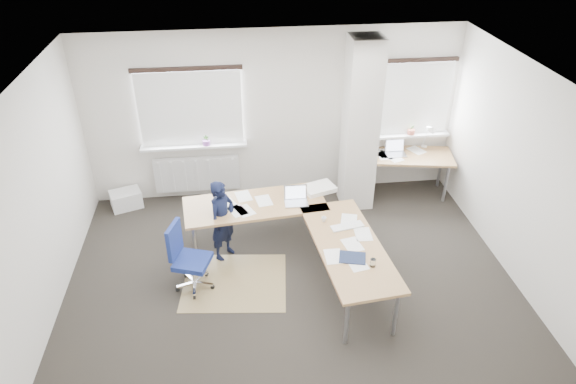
{
  "coord_description": "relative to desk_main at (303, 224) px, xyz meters",
  "views": [
    {
      "loc": [
        -0.67,
        -5.15,
        4.71
      ],
      "look_at": [
        0.05,
        0.9,
        0.93
      ],
      "focal_mm": 32.0,
      "sensor_mm": 36.0,
      "label": 1
    }
  ],
  "objects": [
    {
      "name": "room_shell",
      "position": [
        -0.01,
        0.01,
        1.05
      ],
      "size": [
        6.04,
        5.04,
        2.82
      ],
      "color": "silver",
      "rests_on": "ground"
    },
    {
      "name": "floor_mat",
      "position": [
        -0.96,
        -0.28,
        -0.69
      ],
      "size": [
        1.49,
        1.31,
        0.01
      ],
      "primitive_type": "cube",
      "rotation": [
        0.0,
        0.0,
        -0.11
      ],
      "color": "#927B4F",
      "rests_on": "ground"
    },
    {
      "name": "desk_main",
      "position": [
        0.0,
        0.0,
        0.0
      ],
      "size": [
        2.66,
        2.63,
        0.96
      ],
      "rotation": [
        0.0,
        0.0,
        0.1
      ],
      "color": "#9A6442",
      "rests_on": "ground"
    },
    {
      "name": "ground",
      "position": [
        -0.19,
        -0.45,
        -0.69
      ],
      "size": [
        6.0,
        6.0,
        0.0
      ],
      "primitive_type": "plane",
      "color": "black",
      "rests_on": "ground"
    },
    {
      "name": "task_chair",
      "position": [
        -1.52,
        -0.29,
        -0.42
      ],
      "size": [
        0.56,
        0.54,
        0.98
      ],
      "rotation": [
        0.0,
        0.0,
        -0.33
      ],
      "color": "navy",
      "rests_on": "ground"
    },
    {
      "name": "person",
      "position": [
        -1.08,
        0.33,
        -0.08
      ],
      "size": [
        0.51,
        0.53,
        1.22
      ],
      "primitive_type": "imported",
      "rotation": [
        0.0,
        0.0,
        0.87
      ],
      "color": "black",
      "rests_on": "ground"
    },
    {
      "name": "desk_side",
      "position": [
        2.06,
        1.71,
        -0.01
      ],
      "size": [
        1.5,
        0.93,
        1.22
      ],
      "rotation": [
        0.0,
        0.0,
        -0.17
      ],
      "color": "#9A6442",
      "rests_on": "ground"
    },
    {
      "name": "white_crate",
      "position": [
        -2.68,
        1.8,
        -0.55
      ],
      "size": [
        0.57,
        0.48,
        0.29
      ],
      "primitive_type": "cube",
      "rotation": [
        0.0,
        0.0,
        0.35
      ],
      "color": "white",
      "rests_on": "ground"
    }
  ]
}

